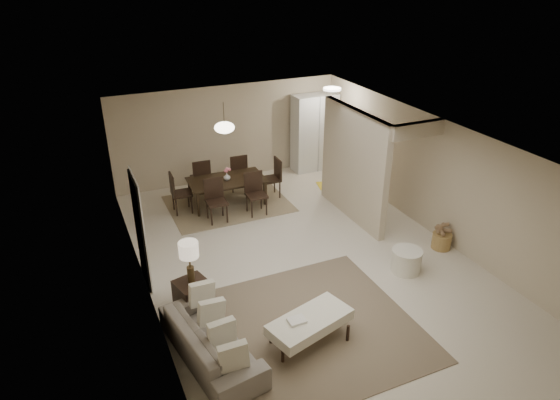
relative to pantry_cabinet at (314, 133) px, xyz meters
name	(u,v)px	position (x,y,z in m)	size (l,w,h in m)	color
floor	(304,260)	(-2.35, -4.15, -1.05)	(9.00, 9.00, 0.00)	beige
ceiling	(308,139)	(-2.35, -4.15, 1.45)	(9.00, 9.00, 0.00)	white
back_wall	(228,133)	(-2.35, 0.35, 0.20)	(6.00, 6.00, 0.00)	#B9A88C
left_wall	(143,236)	(-5.35, -4.15, 0.20)	(9.00, 9.00, 0.00)	#B9A88C
right_wall	(435,177)	(0.65, -4.15, 0.20)	(9.00, 9.00, 0.00)	#B9A88C
partition	(353,165)	(-0.55, -2.90, 0.20)	(0.15, 2.50, 2.50)	#B9A88C
doorway	(140,231)	(-5.32, -3.55, -0.03)	(0.04, 0.90, 2.04)	black
pantry_cabinet	(314,133)	(0.00, 0.00, 0.00)	(1.20, 0.55, 2.10)	silver
flush_light	(332,89)	(-0.05, -0.95, 1.41)	(0.44, 0.44, 0.05)	white
living_rug	(312,326)	(-3.13, -5.97, -1.04)	(3.20, 3.20, 0.01)	brown
sofa	(211,341)	(-4.80, -5.97, -0.75)	(0.81, 2.07, 0.61)	gray
ottoman_bench	(310,322)	(-3.33, -6.27, -0.67)	(1.44, 0.94, 0.47)	silver
side_table	(193,296)	(-4.75, -4.77, -0.77)	(0.51, 0.51, 0.56)	black
table_lamp	(189,253)	(-4.75, -4.77, 0.07)	(0.32, 0.32, 0.76)	#47361E
round_pouf	(406,261)	(-0.77, -5.27, -0.83)	(0.57, 0.57, 0.44)	silver
wicker_basket	(441,241)	(0.40, -4.89, -0.89)	(0.39, 0.39, 0.33)	olive
dining_rug	(228,204)	(-2.93, -1.19, -1.04)	(2.80, 2.10, 0.01)	#816E50
dining_table	(228,192)	(-2.93, -1.19, -0.73)	(1.80, 1.01, 0.63)	black
dining_chairs	(227,185)	(-2.93, -1.19, -0.56)	(2.64, 1.94, 0.98)	black
vase	(227,177)	(-2.93, -1.19, -0.33)	(0.16, 0.16, 0.17)	white
yellow_mat	(334,185)	(-0.05, -1.26, -1.04)	(0.84, 0.51, 0.01)	yellow
pendant_light	(224,128)	(-2.93, -1.19, 0.87)	(0.46, 0.46, 0.71)	#47361E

